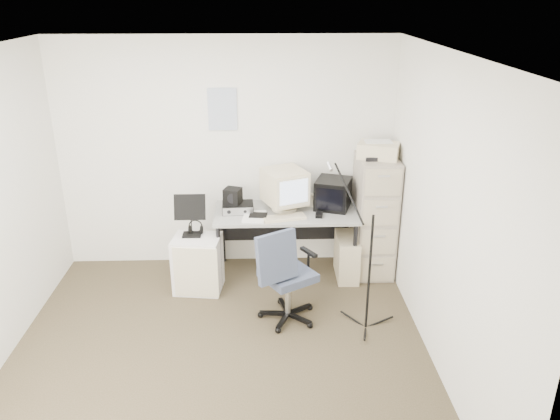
{
  "coord_description": "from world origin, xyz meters",
  "views": [
    {
      "loc": [
        0.38,
        -3.88,
        2.91
      ],
      "look_at": [
        0.55,
        0.95,
        0.95
      ],
      "focal_mm": 35.0,
      "sensor_mm": 36.0,
      "label": 1
    }
  ],
  "objects_px": {
    "office_chair": "(288,274)",
    "side_cart": "(198,264)",
    "desk": "(286,243)",
    "filing_cabinet": "(374,216)"
  },
  "relations": [
    {
      "from": "desk",
      "to": "office_chair",
      "type": "distance_m",
      "value": 0.91
    },
    {
      "from": "side_cart",
      "to": "office_chair",
      "type": "bearing_deg",
      "value": -26.01
    },
    {
      "from": "filing_cabinet",
      "to": "side_cart",
      "type": "height_order",
      "value": "filing_cabinet"
    },
    {
      "from": "desk",
      "to": "side_cart",
      "type": "xyz_separation_m",
      "value": [
        -0.92,
        -0.32,
        -0.07
      ]
    },
    {
      "from": "office_chair",
      "to": "side_cart",
      "type": "relative_size",
      "value": 1.65
    },
    {
      "from": "office_chair",
      "to": "side_cart",
      "type": "height_order",
      "value": "office_chair"
    },
    {
      "from": "filing_cabinet",
      "to": "side_cart",
      "type": "xyz_separation_m",
      "value": [
        -1.87,
        -0.35,
        -0.36
      ]
    },
    {
      "from": "desk",
      "to": "office_chair",
      "type": "relative_size",
      "value": 1.56
    },
    {
      "from": "office_chair",
      "to": "desk",
      "type": "bearing_deg",
      "value": 57.27
    },
    {
      "from": "filing_cabinet",
      "to": "side_cart",
      "type": "relative_size",
      "value": 2.22
    }
  ]
}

